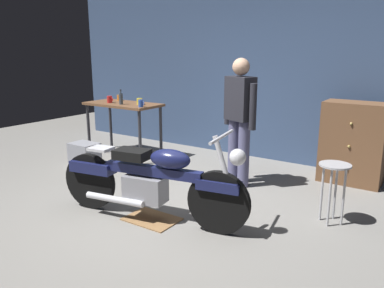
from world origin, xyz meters
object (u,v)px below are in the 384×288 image
Objects in this scene: mug_yellow_tall at (140,101)px; person_standing at (240,117)px; mug_orange_travel at (119,98)px; storage_bin at (85,154)px; mug_red_diner at (110,99)px; bottle at (121,98)px; motorcycle at (150,180)px; wooden_dresser at (353,143)px; mug_blue_enamel at (141,103)px; shop_stool at (334,177)px.

person_standing is at bearing -7.24° from mug_yellow_tall.
person_standing is at bearing -9.62° from mug_orange_travel.
storage_bin is (-2.45, -0.52, -0.76)m from person_standing.
bottle reaches higher than mug_red_diner.
mug_orange_travel is at bearing 163.46° from mug_yellow_tall.
mug_red_diner is at bearing 133.75° from motorcycle.
person_standing is at bearing -142.40° from wooden_dresser.
wooden_dresser is 9.71× the size of mug_blue_enamel.
wooden_dresser is at bearing 16.85° from mug_blue_enamel.
mug_yellow_tall reaches higher than storage_bin.
mug_yellow_tall is at bearing 29.60° from bottle.
person_standing is at bearing -1.53° from mug_blue_enamel.
person_standing is 13.45× the size of mug_yellow_tall.
person_standing is 1.52× the size of wooden_dresser.
motorcycle is at bearing -36.00° from mug_red_diner.
mug_orange_travel is (-2.59, 0.44, 0.02)m from person_standing.
motorcycle is 1.30× the size of person_standing.
mug_red_diner is at bearing 174.04° from bottle.
mug_yellow_tall is 0.67m from mug_orange_travel.
person_standing is 2.63m from mug_orange_travel.
wooden_dresser reaches higher than motorcycle.
person_standing is 2.50m from mug_red_diner.
mug_blue_enamel is 0.29m from mug_yellow_tall.
mug_yellow_tall is at bearing -167.59° from wooden_dresser.
mug_orange_travel is at bearing 11.19° from person_standing.
motorcycle is 2.61m from bottle.
mug_red_diner is (-2.50, 0.13, 0.03)m from person_standing.
mug_red_diner is at bearing -167.61° from wooden_dresser.
storage_bin is at bearing 32.81° from person_standing.
motorcycle is 1.61m from person_standing.
wooden_dresser is at bearing 48.99° from motorcycle.
shop_stool is 3.83m from storage_bin.
motorcycle is 19.14× the size of mug_blue_enamel.
mug_orange_travel is (-0.09, 0.31, -0.01)m from mug_red_diner.
person_standing is at bearing -2.47° from bottle.
person_standing is at bearing 159.49° from shop_stool.
storage_bin is 1.24m from mug_orange_travel.
mug_yellow_tall is 0.52× the size of bottle.
person_standing is 6.93× the size of bottle.
wooden_dresser is 3.87m from mug_orange_travel.
motorcycle is at bearing -24.27° from storage_bin.
mug_yellow_tall is (0.51, 0.77, 0.78)m from storage_bin.
shop_stool is 5.21× the size of mug_red_diner.
storage_bin is at bearing -179.83° from shop_stool.
mug_red_diner reaches higher than mug_orange_travel.
mug_blue_enamel is (-3.10, 0.56, 0.46)m from shop_stool.
wooden_dresser reaches higher than mug_orange_travel.
mug_blue_enamel is (-2.97, -0.90, 0.41)m from wooden_dresser.
person_standing is 13.59× the size of mug_red_diner.
motorcycle is at bearing -120.75° from wooden_dresser.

